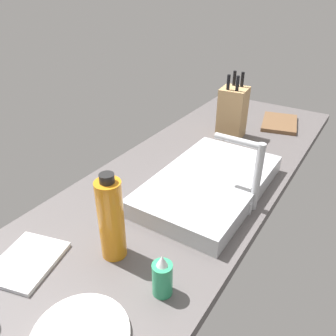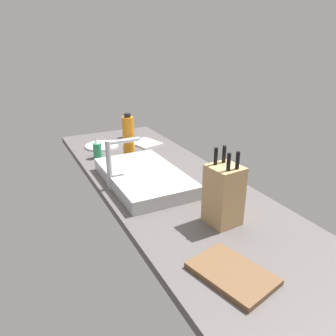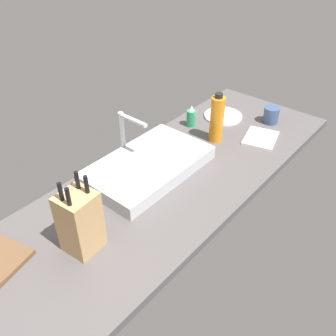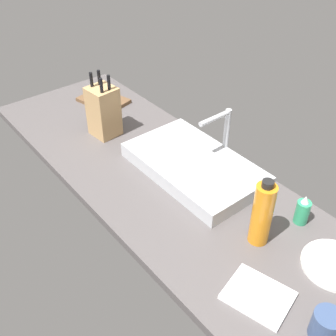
{
  "view_description": "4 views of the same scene",
  "coord_description": "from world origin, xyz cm",
  "px_view_note": "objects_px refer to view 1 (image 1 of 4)",
  "views": [
    {
      "loc": [
        91.33,
        51.52,
        68.98
      ],
      "look_at": [
        5.26,
        -4.09,
        9.6
      ],
      "focal_mm": 35.96,
      "sensor_mm": 36.0,
      "label": 1
    },
    {
      "loc": [
        -131.09,
        65.3,
        69.2
      ],
      "look_at": [
        0.42,
        -1.22,
        9.63
      ],
      "focal_mm": 35.12,
      "sensor_mm": 36.0,
      "label": 2
    },
    {
      "loc": [
        -92.86,
        -80.43,
        101.29
      ],
      "look_at": [
        1.48,
        -1.07,
        11.22
      ],
      "focal_mm": 39.81,
      "sensor_mm": 36.0,
      "label": 3
    },
    {
      "loc": [
        97.57,
        -78.92,
        105.62
      ],
      "look_at": [
        0.75,
        -1.16,
        10.18
      ],
      "focal_mm": 44.11,
      "sensor_mm": 36.0,
      "label": 4
    }
  ],
  "objects_px": {
    "knife_block": "(232,113)",
    "cutting_board": "(280,123)",
    "water_bottle": "(111,219)",
    "dinner_plate": "(80,336)",
    "soap_bottle": "(162,277)",
    "faucet": "(251,169)",
    "dish_towel": "(27,261)",
    "sink_basin": "(209,184)"
  },
  "relations": [
    {
      "from": "dish_towel",
      "to": "water_bottle",
      "type": "bearing_deg",
      "value": 131.85
    },
    {
      "from": "sink_basin",
      "to": "soap_bottle",
      "type": "bearing_deg",
      "value": 12.91
    },
    {
      "from": "cutting_board",
      "to": "dinner_plate",
      "type": "height_order",
      "value": "cutting_board"
    },
    {
      "from": "faucet",
      "to": "water_bottle",
      "type": "height_order",
      "value": "water_bottle"
    },
    {
      "from": "soap_bottle",
      "to": "cutting_board",
      "type": "bearing_deg",
      "value": -176.31
    },
    {
      "from": "sink_basin",
      "to": "knife_block",
      "type": "relative_size",
      "value": 1.9
    },
    {
      "from": "faucet",
      "to": "sink_basin",
      "type": "bearing_deg",
      "value": -94.33
    },
    {
      "from": "sink_basin",
      "to": "dinner_plate",
      "type": "xyz_separation_m",
      "value": [
        0.63,
        0.02,
        -0.02
      ]
    },
    {
      "from": "knife_block",
      "to": "cutting_board",
      "type": "relative_size",
      "value": 1.21
    },
    {
      "from": "cutting_board",
      "to": "water_bottle",
      "type": "xyz_separation_m",
      "value": [
        1.13,
        -0.1,
        0.11
      ]
    },
    {
      "from": "cutting_board",
      "to": "soap_bottle",
      "type": "distance_m",
      "value": 1.17
    },
    {
      "from": "soap_bottle",
      "to": "water_bottle",
      "type": "relative_size",
      "value": 0.46
    },
    {
      "from": "dish_towel",
      "to": "knife_block",
      "type": "bearing_deg",
      "value": 173.16
    },
    {
      "from": "faucet",
      "to": "cutting_board",
      "type": "relative_size",
      "value": 0.96
    },
    {
      "from": "sink_basin",
      "to": "water_bottle",
      "type": "height_order",
      "value": "water_bottle"
    },
    {
      "from": "cutting_board",
      "to": "knife_block",
      "type": "bearing_deg",
      "value": -29.74
    },
    {
      "from": "soap_bottle",
      "to": "dinner_plate",
      "type": "xyz_separation_m",
      "value": [
        0.19,
        -0.08,
        -0.04
      ]
    },
    {
      "from": "knife_block",
      "to": "sink_basin",
      "type": "bearing_deg",
      "value": 9.58
    },
    {
      "from": "faucet",
      "to": "knife_block",
      "type": "distance_m",
      "value": 0.54
    },
    {
      "from": "knife_block",
      "to": "water_bottle",
      "type": "relative_size",
      "value": 1.16
    },
    {
      "from": "sink_basin",
      "to": "cutting_board",
      "type": "relative_size",
      "value": 2.3
    },
    {
      "from": "cutting_board",
      "to": "dish_towel",
      "type": "distance_m",
      "value": 1.31
    },
    {
      "from": "cutting_board",
      "to": "water_bottle",
      "type": "height_order",
      "value": "water_bottle"
    },
    {
      "from": "dinner_plate",
      "to": "faucet",
      "type": "bearing_deg",
      "value": 169.33
    },
    {
      "from": "faucet",
      "to": "cutting_board",
      "type": "xyz_separation_m",
      "value": [
        -0.74,
        -0.11,
        -0.13
      ]
    },
    {
      "from": "sink_basin",
      "to": "dinner_plate",
      "type": "distance_m",
      "value": 0.63
    },
    {
      "from": "knife_block",
      "to": "cutting_board",
      "type": "height_order",
      "value": "knife_block"
    },
    {
      "from": "dinner_plate",
      "to": "knife_block",
      "type": "bearing_deg",
      "value": -172.32
    },
    {
      "from": "water_bottle",
      "to": "dish_towel",
      "type": "xyz_separation_m",
      "value": [
        0.15,
        -0.17,
        -0.11
      ]
    },
    {
      "from": "faucet",
      "to": "water_bottle",
      "type": "distance_m",
      "value": 0.45
    },
    {
      "from": "knife_block",
      "to": "dish_towel",
      "type": "relative_size",
      "value": 1.59
    },
    {
      "from": "faucet",
      "to": "water_bottle",
      "type": "xyz_separation_m",
      "value": [
        0.39,
        -0.22,
        -0.02
      ]
    },
    {
      "from": "knife_block",
      "to": "dinner_plate",
      "type": "height_order",
      "value": "knife_block"
    },
    {
      "from": "knife_block",
      "to": "water_bottle",
      "type": "xyz_separation_m",
      "value": [
        0.87,
        0.05,
        0.0
      ]
    },
    {
      "from": "soap_bottle",
      "to": "water_bottle",
      "type": "height_order",
      "value": "water_bottle"
    },
    {
      "from": "knife_block",
      "to": "dinner_plate",
      "type": "relative_size",
      "value": 1.41
    },
    {
      "from": "dinner_plate",
      "to": "soap_bottle",
      "type": "bearing_deg",
      "value": 157.61
    },
    {
      "from": "knife_block",
      "to": "dinner_plate",
      "type": "bearing_deg",
      "value": 2.27
    },
    {
      "from": "knife_block",
      "to": "cutting_board",
      "type": "distance_m",
      "value": 0.32
    },
    {
      "from": "sink_basin",
      "to": "dinner_plate",
      "type": "height_order",
      "value": "sink_basin"
    },
    {
      "from": "knife_block",
      "to": "dish_towel",
      "type": "xyz_separation_m",
      "value": [
        1.02,
        -0.12,
        -0.11
      ]
    },
    {
      "from": "cutting_board",
      "to": "soap_bottle",
      "type": "bearing_deg",
      "value": 3.69
    }
  ]
}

